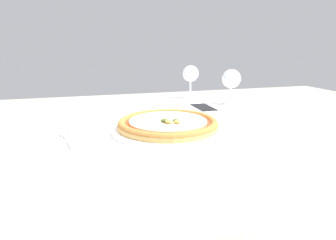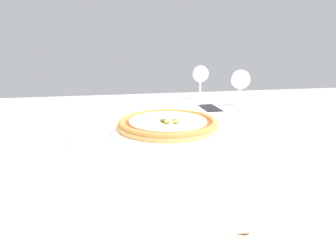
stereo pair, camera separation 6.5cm
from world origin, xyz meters
name	(u,v)px [view 1 (the left image)]	position (x,y,z in m)	size (l,w,h in m)	color
dining_table	(170,151)	(0.00, 0.00, 0.66)	(1.20, 1.04, 0.76)	brown
pizza_plate	(168,125)	(-0.03, -0.07, 0.77)	(0.31, 0.31, 0.04)	white
fork	(68,138)	(-0.29, -0.08, 0.76)	(0.06, 0.17, 0.00)	silver
wine_glass_far_left	(191,75)	(0.21, 0.38, 0.86)	(0.07, 0.07, 0.14)	silver
wine_glass_far_right	(231,80)	(0.31, 0.21, 0.85)	(0.07, 0.07, 0.14)	silver
cell_phone	(203,108)	(0.17, 0.14, 0.76)	(0.07, 0.14, 0.01)	white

